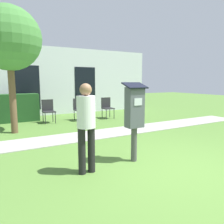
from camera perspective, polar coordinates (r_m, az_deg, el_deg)
ground_plane at (r=4.39m, az=15.99°, el=-13.85°), size 40.00×40.00×0.00m
sidewalk at (r=6.74m, az=-2.76°, el=-5.67°), size 12.00×1.10×0.02m
building_facade at (r=10.94m, az=-14.12°, el=7.80°), size 10.00×0.26×3.20m
parking_meter at (r=4.34m, az=5.89°, el=0.12°), size 0.44×0.31×1.59m
person_standing at (r=3.78m, az=-6.76°, el=-2.44°), size 0.32×0.32×1.58m
outdoor_chair_left at (r=8.80m, az=-16.32°, el=0.72°), size 0.44×0.44×0.90m
outdoor_chair_middle at (r=9.06m, az=-8.54°, el=1.16°), size 0.44×0.44×0.90m
outdoor_chair_right at (r=9.48m, az=-1.31°, el=1.55°), size 0.44×0.44×0.90m
hedge_row at (r=9.43m, az=-27.00°, el=0.76°), size 2.77×0.60×1.10m
tree at (r=7.45m, az=-25.35°, el=16.84°), size 1.90×1.90×3.82m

